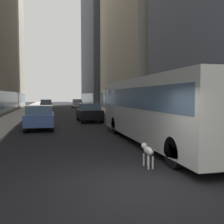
# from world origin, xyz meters

# --- Properties ---
(ground_plane) EXTENTS (120.00, 120.00, 0.00)m
(ground_plane) POSITION_xyz_m (0.00, 35.00, 0.00)
(ground_plane) COLOR black
(sidewalk_left) EXTENTS (2.40, 110.00, 0.15)m
(sidewalk_left) POSITION_xyz_m (-5.70, 35.00, 0.07)
(sidewalk_left) COLOR #ADA89E
(sidewalk_left) RESTS_ON ground
(sidewalk_right) EXTENTS (2.40, 110.00, 0.15)m
(sidewalk_right) POSITION_xyz_m (5.70, 35.00, 0.07)
(sidewalk_right) COLOR #9E9991
(sidewalk_right) RESTS_ON ground
(building_right_mid) EXTENTS (9.52, 21.69, 32.71)m
(building_right_mid) POSITION_xyz_m (11.90, 32.06, 16.35)
(building_right_mid) COLOR #B2A893
(building_right_mid) RESTS_ON ground
(building_right_far) EXTENTS (11.39, 21.05, 37.00)m
(building_right_far) POSITION_xyz_m (11.90, 55.45, 18.49)
(building_right_far) COLOR #4C515B
(building_right_far) RESTS_ON ground
(transit_bus) EXTENTS (2.78, 11.53, 3.05)m
(transit_bus) POSITION_xyz_m (2.80, 5.45, 1.78)
(transit_bus) COLOR silver
(transit_bus) RESTS_ON ground
(car_silver_sedan) EXTENTS (1.81, 4.63, 1.62)m
(car_silver_sedan) POSITION_xyz_m (2.80, 43.77, 0.82)
(car_silver_sedan) COLOR #B7BABF
(car_silver_sedan) RESTS_ON ground
(car_grey_wagon) EXTENTS (1.94, 4.63, 1.62)m
(car_grey_wagon) POSITION_xyz_m (-2.80, 41.30, 0.83)
(car_grey_wagon) COLOR slate
(car_grey_wagon) RESTS_ON ground
(car_black_suv) EXTENTS (1.85, 3.97, 1.62)m
(car_black_suv) POSITION_xyz_m (1.20, 16.50, 0.82)
(car_black_suv) COLOR black
(car_black_suv) RESTS_ON ground
(car_blue_hatchback) EXTENTS (1.83, 3.93, 1.62)m
(car_blue_hatchback) POSITION_xyz_m (-2.80, 12.14, 0.82)
(car_blue_hatchback) COLOR #4C6BB7
(car_blue_hatchback) RESTS_ON ground
(dalmatian_dog) EXTENTS (0.22, 0.96, 0.72)m
(dalmatian_dog) POSITION_xyz_m (0.91, 1.65, 0.51)
(dalmatian_dog) COLOR white
(dalmatian_dog) RESTS_ON ground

